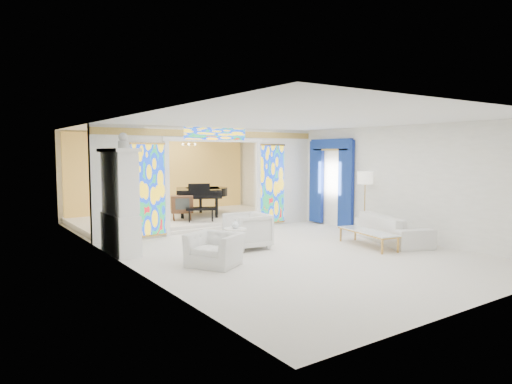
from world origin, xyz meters
TOP-DOWN VIEW (x-y plane):
  - floor at (0.00, 0.00)m, footprint 12.00×12.00m
  - ceiling at (0.00, 0.00)m, footprint 7.00×12.00m
  - wall_back at (0.00, 6.00)m, footprint 7.00×0.02m
  - wall_front at (0.00, -6.00)m, footprint 7.00×0.02m
  - wall_left at (-3.50, 0.00)m, footprint 0.02×12.00m
  - wall_right at (3.50, 0.00)m, footprint 0.02×12.00m
  - partition_wall at (0.00, 2.00)m, footprint 7.00×0.22m
  - stained_glass_left at (-2.03, 1.89)m, footprint 0.90×0.04m
  - stained_glass_right at (2.03, 1.89)m, footprint 0.90×0.04m
  - stained_glass_transom at (0.00, 1.89)m, footprint 2.00×0.04m
  - alcove_platform at (0.00, 4.10)m, footprint 6.80×3.80m
  - gold_curtain_back at (0.00, 5.88)m, footprint 6.70×0.10m
  - chandelier at (0.20, 4.00)m, footprint 0.48×0.48m
  - blue_drapes at (3.40, 0.70)m, footprint 0.14×1.85m
  - china_cabinet at (-3.22, 0.60)m, footprint 0.56×1.46m
  - armchair_left at (-2.01, -1.60)m, footprint 1.27×1.32m
  - armchair_right at (-0.56, -0.62)m, footprint 1.01×0.99m
  - sofa at (2.95, -2.05)m, footprint 1.73×2.58m
  - side_table at (-1.23, -1.15)m, footprint 0.59×0.59m
  - vase at (-1.23, -1.15)m, footprint 0.19×0.19m
  - coffee_table at (1.96, -2.11)m, footprint 0.87×1.83m
  - floor_lamp at (3.19, -0.89)m, footprint 0.52×0.52m
  - grand_piano at (0.71, 4.09)m, footprint 2.48×2.85m
  - tv_console at (-0.40, 3.33)m, footprint 0.78×0.65m

SIDE VIEW (x-z plane):
  - floor at x=0.00m, z-range 0.00..0.00m
  - alcove_platform at x=0.00m, z-range 0.00..0.18m
  - armchair_left at x=-2.01m, z-range 0.00..0.66m
  - sofa at x=2.95m, z-range 0.00..0.70m
  - coffee_table at x=1.96m, z-range 0.16..0.56m
  - side_table at x=-1.23m, z-range 0.10..0.72m
  - armchair_right at x=-0.56m, z-range 0.00..0.85m
  - tv_console at x=-0.40m, z-range 0.29..1.06m
  - vase at x=-1.23m, z-range 0.63..0.82m
  - grand_piano at x=0.71m, z-range 0.37..1.48m
  - china_cabinet at x=-3.22m, z-range -0.19..2.53m
  - stained_glass_left at x=-2.03m, z-range 0.10..2.50m
  - stained_glass_right at x=2.03m, z-range 0.10..2.50m
  - wall_back at x=0.00m, z-range 0.00..3.00m
  - wall_front at x=0.00m, z-range 0.00..3.00m
  - wall_left at x=-3.50m, z-range 0.00..3.00m
  - wall_right at x=3.50m, z-range 0.00..3.00m
  - gold_curtain_back at x=0.00m, z-range 0.05..2.95m
  - floor_lamp at x=3.19m, z-range 0.62..2.38m
  - blue_drapes at x=3.40m, z-range 0.25..2.90m
  - partition_wall at x=0.00m, z-range 0.15..3.15m
  - chandelier at x=0.20m, z-range 2.40..2.70m
  - stained_glass_transom at x=0.00m, z-range 2.65..2.99m
  - ceiling at x=0.00m, z-range 2.99..3.01m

